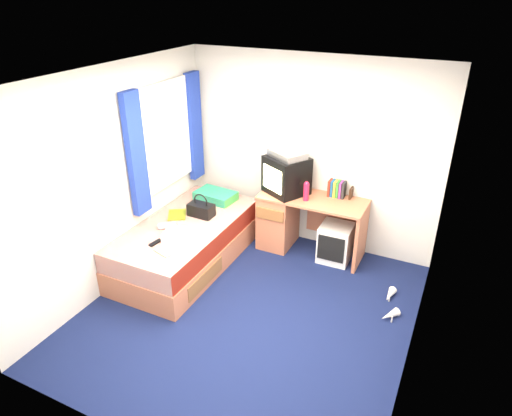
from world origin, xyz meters
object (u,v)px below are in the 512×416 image
at_px(picture_frame, 351,193).
at_px(magazine, 177,215).
at_px(crt_tv, 286,175).
at_px(water_bottle, 167,226).
at_px(pillow, 216,196).
at_px(colour_swatch_fan, 162,253).
at_px(white_heels, 390,305).
at_px(pink_water_bottle, 306,192).
at_px(aerosol_can, 305,186).
at_px(handbag, 201,209).
at_px(vcr, 287,154).
at_px(remote_control, 155,243).
at_px(bed, 187,243).
at_px(storage_cube, 335,243).
at_px(desk, 291,218).
at_px(towel, 178,236).

distance_m(picture_frame, magazine, 2.13).
bearing_deg(crt_tv, water_bottle, -104.22).
height_order(pillow, crt_tv, crt_tv).
relative_size(picture_frame, colour_swatch_fan, 0.64).
distance_m(water_bottle, white_heels, 2.62).
bearing_deg(magazine, pink_water_bottle, 25.53).
distance_m(aerosol_can, handbag, 1.30).
xyz_separation_m(vcr, remote_control, (-0.94, -1.44, -0.70)).
xyz_separation_m(bed, magazine, (-0.21, 0.13, 0.28)).
relative_size(pink_water_bottle, colour_swatch_fan, 0.97).
bearing_deg(remote_control, storage_cube, 47.67).
bearing_deg(pillow, crt_tv, 11.89).
distance_m(bed, storage_cube, 1.81).
height_order(pillow, picture_frame, picture_frame).
bearing_deg(handbag, crt_tv, 40.11).
xyz_separation_m(handbag, remote_control, (-0.10, -0.78, -0.08)).
bearing_deg(bed, colour_swatch_fan, -77.52).
height_order(magazine, white_heels, magazine).
relative_size(magazine, remote_control, 1.75).
distance_m(bed, colour_swatch_fan, 0.73).
bearing_deg(desk, magazine, -146.94).
xyz_separation_m(pillow, white_heels, (2.42, -0.53, -0.56)).
relative_size(picture_frame, handbag, 0.44).
height_order(pink_water_bottle, aerosol_can, pink_water_bottle).
height_order(pink_water_bottle, white_heels, pink_water_bottle).
bearing_deg(towel, storage_cube, 39.51).
xyz_separation_m(desk, crt_tv, (-0.09, -0.00, 0.58)).
bearing_deg(pink_water_bottle, bed, -146.31).
bearing_deg(colour_swatch_fan, pillow, 96.33).
relative_size(handbag, colour_swatch_fan, 1.44).
bearing_deg(water_bottle, pink_water_bottle, 37.03).
distance_m(bed, picture_frame, 2.07).
xyz_separation_m(aerosol_can, magazine, (-1.33, -0.85, -0.30)).
xyz_separation_m(vcr, pink_water_bottle, (0.30, -0.11, -0.40)).
relative_size(picture_frame, remote_control, 0.88).
xyz_separation_m(vcr, white_heels, (1.51, -0.72, -1.21)).
height_order(aerosol_can, towel, aerosol_can).
bearing_deg(towel, magazine, 126.33).
bearing_deg(desk, vcr, 177.45).
distance_m(picture_frame, handbag, 1.83).
bearing_deg(magazine, towel, -53.67).
height_order(storage_cube, picture_frame, picture_frame).
relative_size(pillow, vcr, 1.20).
distance_m(pillow, magazine, 0.62).
relative_size(pillow, remote_control, 3.20).
height_order(magazine, remote_control, remote_control).
relative_size(picture_frame, pink_water_bottle, 0.65).
xyz_separation_m(bed, white_heels, (2.41, 0.19, -0.23)).
bearing_deg(vcr, picture_frame, 43.33).
relative_size(bed, crt_tv, 3.26).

